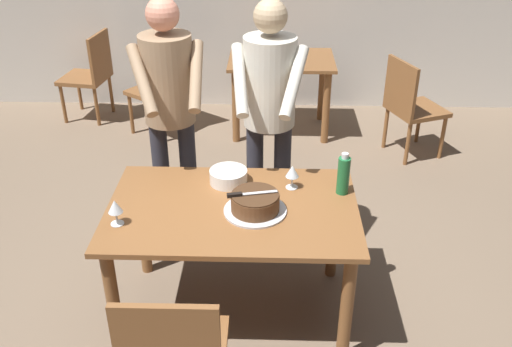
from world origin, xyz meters
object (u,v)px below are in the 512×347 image
cake_knife (242,194)px  background_chair_1 (161,83)px  person_cutting_cake (269,106)px  person_standing_beside (170,102)px  background_chair_2 (411,104)px  plate_stack (228,176)px  cake_on_platter (255,203)px  background_table (281,75)px  wine_glass_far (115,207)px  wine_glass_near (292,172)px  water_bottle (343,175)px  background_chair_0 (91,73)px  main_dining_table (233,225)px

cake_knife → background_chair_1: background_chair_1 is taller
cake_knife → person_cutting_cake: bearing=79.2°
person_cutting_cake → person_standing_beside: 0.62m
person_cutting_cake → background_chair_2: person_cutting_cake is taller
plate_stack → background_chair_1: size_ratio=0.24×
cake_on_platter → background_chair_1: (-1.00, 2.63, -0.31)m
background_table → background_chair_1: (-1.17, -0.03, -0.09)m
wine_glass_far → person_cutting_cake: (0.78, 0.83, 0.22)m
cake_knife → wine_glass_near: (0.27, 0.27, -0.01)m
cake_on_platter → background_table: (0.17, 2.66, -0.22)m
wine_glass_near → water_bottle: 0.29m
cake_on_platter → wine_glass_near: bearing=51.7°
person_cutting_cake → background_chair_1: bearing=118.8°
background_chair_0 → background_chair_1: size_ratio=1.00×
background_chair_2 → background_table: bearing=156.4°
person_standing_beside → person_cutting_cake: bearing=-2.8°
background_table → water_bottle: bearing=-82.5°
plate_stack → cake_knife: bearing=-73.5°
cake_knife → person_cutting_cake: size_ratio=0.16×
background_table → background_chair_2: (1.15, -0.50, -0.09)m
cake_on_platter → background_chair_1: background_chair_1 is taller
wine_glass_near → background_chair_2: background_chair_2 is taller
wine_glass_far → background_chair_1: size_ratio=0.16×
plate_stack → background_table: 2.39m
cake_knife → background_table: bearing=85.0°
cake_on_platter → water_bottle: 0.53m
main_dining_table → person_cutting_cake: bearing=73.8°
background_table → wine_glass_far: bearing=-107.4°
water_bottle → background_chair_2: water_bottle is taller
person_cutting_cake → person_standing_beside: (-0.62, 0.03, 0.00)m
plate_stack → cake_on_platter: bearing=-61.6°
cake_knife → person_standing_beside: person_standing_beside is taller
background_chair_0 → background_chair_1: 0.81m
background_chair_1 → cake_knife: bearing=-70.6°
cake_knife → plate_stack: cake_knife is taller
wine_glass_near → background_chair_0: size_ratio=0.16×
wine_glass_far → background_chair_2: size_ratio=0.16×
main_dining_table → background_chair_0: (-1.64, 2.86, -0.14)m
background_chair_0 → cake_knife: bearing=-59.8°
background_table → background_chair_0: 1.95m
cake_knife → plate_stack: (-0.10, 0.32, -0.08)m
cake_on_platter → background_chair_0: 3.41m
main_dining_table → background_chair_2: background_chair_2 is taller
wine_glass_far → person_cutting_cake: bearing=47.0°
background_chair_0 → background_table: bearing=-7.1°
cake_knife → background_table: cake_knife is taller
background_table → background_chair_0: background_chair_0 is taller
wine_glass_near → background_chair_0: (-1.97, 2.64, -0.36)m
wine_glass_far → person_standing_beside: person_standing_beside is taller
cake_knife → background_chair_1: size_ratio=0.30×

